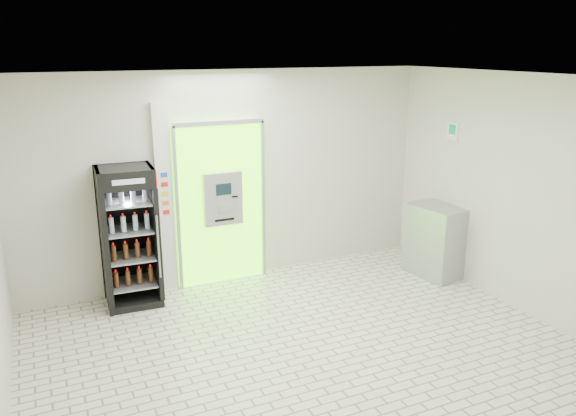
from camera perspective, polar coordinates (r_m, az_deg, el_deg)
ground at (r=6.44m, az=2.14°, el=-14.71°), size 6.00×6.00×0.00m
room_shell at (r=5.72m, az=2.34°, el=1.34°), size 6.00×6.00×6.00m
atm_assembly at (r=7.99m, az=-6.86°, el=0.56°), size 1.30×0.24×2.33m
pillar at (r=7.80m, az=-12.43°, el=0.88°), size 0.22×0.11×2.60m
beverage_cooler at (r=7.58m, az=-15.80°, el=-3.07°), size 0.72×0.68×1.84m
steel_cabinet at (r=8.58m, az=14.72°, el=-3.24°), size 0.66×0.87×1.06m
exit_sign at (r=8.46m, az=16.38°, el=7.49°), size 0.02×0.22×0.26m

